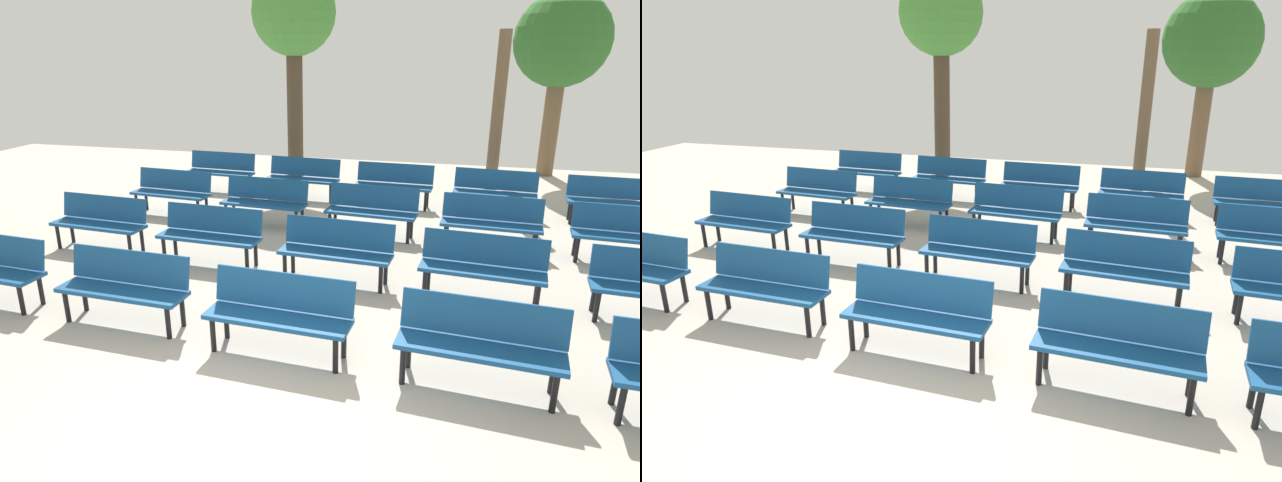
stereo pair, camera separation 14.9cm
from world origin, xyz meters
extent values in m
plane|color=#B2A899|center=(0.00, 0.00, 0.00)|extent=(25.03, 25.03, 0.00)
cylinder|color=black|center=(-3.30, 1.56, 0.20)|extent=(0.06, 0.06, 0.40)
cylinder|color=black|center=(-3.28, 1.88, 0.20)|extent=(0.06, 0.06, 0.40)
cube|color=navy|center=(-1.92, 1.67, 0.43)|extent=(1.62, 0.51, 0.05)
cube|color=navy|center=(-1.91, 1.87, 0.68)|extent=(1.60, 0.20, 0.40)
cylinder|color=black|center=(-2.63, 1.54, 0.20)|extent=(0.06, 0.06, 0.40)
cylinder|color=black|center=(-1.23, 1.48, 0.20)|extent=(0.06, 0.06, 0.40)
cylinder|color=black|center=(-2.61, 1.86, 0.20)|extent=(0.06, 0.06, 0.40)
cylinder|color=black|center=(-1.21, 1.80, 0.20)|extent=(0.06, 0.06, 0.40)
cube|color=navy|center=(0.10, 1.46, 0.43)|extent=(1.62, 0.54, 0.05)
cube|color=navy|center=(0.11, 1.66, 0.68)|extent=(1.60, 0.22, 0.40)
cylinder|color=black|center=(-0.61, 1.34, 0.20)|extent=(0.06, 0.06, 0.40)
cylinder|color=black|center=(0.79, 1.26, 0.20)|extent=(0.06, 0.06, 0.40)
cylinder|color=black|center=(-0.59, 1.66, 0.20)|extent=(0.06, 0.06, 0.40)
cylinder|color=black|center=(0.81, 1.58, 0.20)|extent=(0.06, 0.06, 0.40)
cube|color=navy|center=(2.19, 1.34, 0.43)|extent=(1.63, 0.57, 0.05)
cube|color=navy|center=(2.21, 1.54, 0.68)|extent=(1.60, 0.25, 0.40)
cylinder|color=black|center=(1.48, 1.24, 0.20)|extent=(0.06, 0.06, 0.40)
cylinder|color=black|center=(2.87, 1.12, 0.20)|extent=(0.06, 0.06, 0.40)
cylinder|color=black|center=(1.50, 1.56, 0.20)|extent=(0.06, 0.06, 0.40)
cylinder|color=black|center=(2.90, 1.44, 0.20)|extent=(0.06, 0.06, 0.40)
cylinder|color=black|center=(3.42, 1.08, 0.20)|extent=(0.06, 0.06, 0.40)
cylinder|color=black|center=(3.43, 1.40, 0.20)|extent=(0.06, 0.06, 0.40)
cube|color=navy|center=(-3.79, 3.87, 0.43)|extent=(1.63, 0.55, 0.05)
cube|color=navy|center=(-3.78, 4.07, 0.68)|extent=(1.60, 0.23, 0.40)
cylinder|color=black|center=(-4.50, 3.76, 0.20)|extent=(0.06, 0.06, 0.40)
cylinder|color=black|center=(-3.10, 3.66, 0.20)|extent=(0.06, 0.06, 0.40)
cylinder|color=black|center=(-4.48, 4.08, 0.20)|extent=(0.06, 0.06, 0.40)
cylinder|color=black|center=(-3.08, 3.98, 0.20)|extent=(0.06, 0.06, 0.40)
cube|color=navy|center=(-1.77, 3.74, 0.43)|extent=(1.62, 0.52, 0.05)
cube|color=navy|center=(-1.76, 3.94, 0.68)|extent=(1.60, 0.21, 0.40)
cylinder|color=black|center=(-2.48, 3.62, 0.20)|extent=(0.06, 0.06, 0.40)
cylinder|color=black|center=(-1.08, 3.54, 0.20)|extent=(0.06, 0.06, 0.40)
cylinder|color=black|center=(-2.46, 3.94, 0.20)|extent=(0.06, 0.06, 0.40)
cylinder|color=black|center=(-1.06, 3.86, 0.20)|extent=(0.06, 0.06, 0.40)
cube|color=navy|center=(0.26, 3.54, 0.43)|extent=(1.63, 0.56, 0.05)
cube|color=navy|center=(0.27, 3.74, 0.68)|extent=(1.60, 0.24, 0.40)
cylinder|color=black|center=(-0.45, 3.43, 0.20)|extent=(0.06, 0.06, 0.40)
cylinder|color=black|center=(0.94, 3.33, 0.20)|extent=(0.06, 0.06, 0.40)
cylinder|color=black|center=(-0.43, 3.75, 0.20)|extent=(0.06, 0.06, 0.40)
cylinder|color=black|center=(0.97, 3.65, 0.20)|extent=(0.06, 0.06, 0.40)
cube|color=navy|center=(2.24, 3.39, 0.43)|extent=(1.63, 0.58, 0.05)
cube|color=navy|center=(2.26, 3.59, 0.68)|extent=(1.60, 0.27, 0.40)
cylinder|color=black|center=(1.53, 3.30, 0.20)|extent=(0.06, 0.06, 0.40)
cylinder|color=black|center=(2.93, 3.17, 0.20)|extent=(0.06, 0.06, 0.40)
cylinder|color=black|center=(1.56, 3.61, 0.20)|extent=(0.06, 0.06, 0.40)
cylinder|color=black|center=(2.96, 3.49, 0.20)|extent=(0.06, 0.06, 0.40)
cylinder|color=black|center=(3.61, 3.15, 0.20)|extent=(0.06, 0.06, 0.40)
cylinder|color=black|center=(3.64, 3.47, 0.20)|extent=(0.06, 0.06, 0.40)
cube|color=navy|center=(-3.65, 5.99, 0.43)|extent=(1.63, 0.56, 0.05)
cube|color=navy|center=(-3.63, 6.19, 0.68)|extent=(1.60, 0.25, 0.40)
cylinder|color=black|center=(-4.36, 5.88, 0.20)|extent=(0.06, 0.06, 0.40)
cylinder|color=black|center=(-2.96, 5.77, 0.20)|extent=(0.06, 0.06, 0.40)
cylinder|color=black|center=(-4.33, 6.20, 0.20)|extent=(0.06, 0.06, 0.40)
cylinder|color=black|center=(-2.94, 6.09, 0.20)|extent=(0.06, 0.06, 0.40)
cube|color=navy|center=(-1.61, 5.76, 0.43)|extent=(1.62, 0.54, 0.05)
cube|color=navy|center=(-1.60, 5.96, 0.68)|extent=(1.60, 0.22, 0.40)
cylinder|color=black|center=(-2.32, 5.65, 0.20)|extent=(0.06, 0.06, 0.40)
cylinder|color=black|center=(-0.93, 5.56, 0.20)|extent=(0.06, 0.06, 0.40)
cylinder|color=black|center=(-2.30, 5.97, 0.20)|extent=(0.06, 0.06, 0.40)
cylinder|color=black|center=(-0.91, 5.88, 0.20)|extent=(0.06, 0.06, 0.40)
cube|color=navy|center=(0.40, 5.67, 0.43)|extent=(1.63, 0.57, 0.05)
cube|color=navy|center=(0.42, 5.87, 0.68)|extent=(1.60, 0.25, 0.40)
cylinder|color=black|center=(-0.31, 5.57, 0.20)|extent=(0.06, 0.06, 0.40)
cylinder|color=black|center=(1.09, 5.45, 0.20)|extent=(0.06, 0.06, 0.40)
cylinder|color=black|center=(-0.28, 5.88, 0.20)|extent=(0.06, 0.06, 0.40)
cylinder|color=black|center=(1.12, 5.77, 0.20)|extent=(0.06, 0.06, 0.40)
cube|color=navy|center=(2.42, 5.46, 0.43)|extent=(1.62, 0.53, 0.05)
cube|color=navy|center=(2.43, 5.66, 0.68)|extent=(1.60, 0.21, 0.40)
cylinder|color=black|center=(1.71, 5.34, 0.20)|extent=(0.06, 0.06, 0.40)
cylinder|color=black|center=(3.11, 5.26, 0.20)|extent=(0.06, 0.06, 0.40)
cylinder|color=black|center=(1.73, 5.66, 0.20)|extent=(0.06, 0.06, 0.40)
cylinder|color=black|center=(3.13, 5.58, 0.20)|extent=(0.06, 0.06, 0.40)
cube|color=navy|center=(4.43, 5.34, 0.43)|extent=(1.63, 0.56, 0.05)
cube|color=navy|center=(4.44, 5.54, 0.68)|extent=(1.60, 0.24, 0.40)
cylinder|color=black|center=(3.72, 5.23, 0.20)|extent=(0.06, 0.06, 0.40)
cylinder|color=black|center=(3.74, 5.55, 0.20)|extent=(0.06, 0.06, 0.40)
cube|color=navy|center=(-3.51, 8.03, 0.43)|extent=(1.62, 0.53, 0.05)
cube|color=navy|center=(-3.50, 8.23, 0.68)|extent=(1.60, 0.21, 0.40)
cylinder|color=black|center=(-4.22, 7.91, 0.20)|extent=(0.06, 0.06, 0.40)
cylinder|color=black|center=(-2.82, 7.83, 0.20)|extent=(0.06, 0.06, 0.40)
cylinder|color=black|center=(-4.20, 8.23, 0.20)|extent=(0.06, 0.06, 0.40)
cylinder|color=black|center=(-2.81, 8.15, 0.20)|extent=(0.06, 0.06, 0.40)
cube|color=navy|center=(-1.48, 7.85, 0.43)|extent=(1.62, 0.54, 0.05)
cube|color=navy|center=(-1.47, 8.05, 0.68)|extent=(1.60, 0.22, 0.40)
cylinder|color=black|center=(-2.19, 7.74, 0.20)|extent=(0.06, 0.06, 0.40)
cylinder|color=black|center=(-0.79, 7.65, 0.20)|extent=(0.06, 0.06, 0.40)
cylinder|color=black|center=(-2.17, 8.06, 0.20)|extent=(0.06, 0.06, 0.40)
cylinder|color=black|center=(-0.77, 7.97, 0.20)|extent=(0.06, 0.06, 0.40)
cube|color=navy|center=(0.53, 7.72, 0.43)|extent=(1.62, 0.52, 0.05)
cube|color=navy|center=(0.54, 7.92, 0.68)|extent=(1.60, 0.20, 0.40)
cylinder|color=black|center=(-0.17, 7.59, 0.20)|extent=(0.06, 0.06, 0.40)
cylinder|color=black|center=(1.22, 7.52, 0.20)|extent=(0.06, 0.06, 0.40)
cylinder|color=black|center=(-0.16, 7.91, 0.20)|extent=(0.06, 0.06, 0.40)
cylinder|color=black|center=(1.24, 7.84, 0.20)|extent=(0.06, 0.06, 0.40)
cube|color=navy|center=(2.55, 7.59, 0.43)|extent=(1.63, 0.57, 0.05)
cube|color=navy|center=(2.57, 7.79, 0.68)|extent=(1.60, 0.25, 0.40)
cylinder|color=black|center=(1.84, 7.49, 0.20)|extent=(0.06, 0.06, 0.40)
cylinder|color=black|center=(3.23, 7.38, 0.20)|extent=(0.06, 0.06, 0.40)
cylinder|color=black|center=(1.86, 7.81, 0.20)|extent=(0.06, 0.06, 0.40)
cylinder|color=black|center=(3.26, 7.70, 0.20)|extent=(0.06, 0.06, 0.40)
cube|color=navy|center=(4.66, 7.44, 0.43)|extent=(1.62, 0.52, 0.05)
cube|color=navy|center=(4.67, 7.64, 0.68)|extent=(1.60, 0.21, 0.40)
cylinder|color=black|center=(3.95, 7.32, 0.20)|extent=(0.06, 0.06, 0.40)
cylinder|color=black|center=(3.97, 7.64, 0.20)|extent=(0.06, 0.06, 0.40)
cylinder|color=brown|center=(3.98, 11.73, 1.33)|extent=(0.41, 0.41, 2.66)
sphere|color=#2D6628|center=(3.98, 11.73, 3.34)|extent=(2.27, 2.27, 2.27)
cylinder|color=#4C3A28|center=(-2.08, 9.38, 1.67)|extent=(0.38, 0.38, 3.34)
sphere|color=#478E38|center=(-2.08, 9.38, 3.91)|extent=(1.92, 1.92, 1.92)
cylinder|color=brown|center=(2.52, 8.92, 1.76)|extent=(0.26, 0.26, 3.52)
camera|label=1|loc=(1.88, -3.60, 3.20)|focal=31.26mm
camera|label=2|loc=(2.02, -3.56, 3.20)|focal=31.26mm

